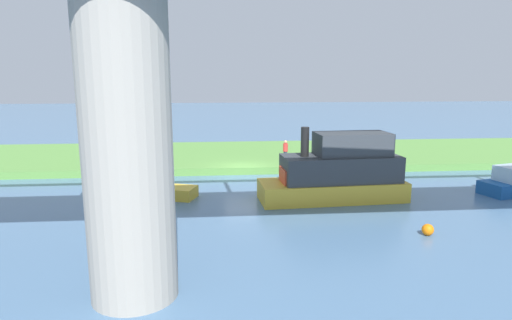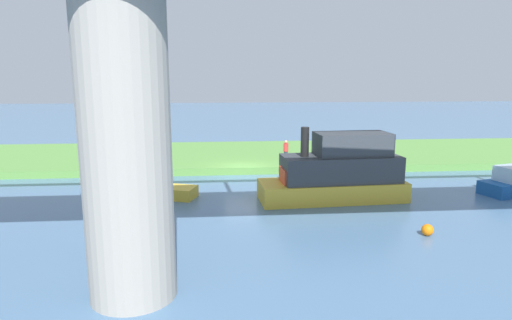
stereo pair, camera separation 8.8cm
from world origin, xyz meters
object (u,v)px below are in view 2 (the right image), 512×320
Objects in this scene: person_on_bank at (286,149)px; mooring_post at (135,157)px; riverboat_paddlewheel at (337,173)px; motorboat_white at (158,188)px; bridge_pylon at (126,148)px; marker_buoy at (427,230)px.

person_on_bank is 10.97m from mooring_post.
motorboat_white is at bearing -8.22° from riverboat_paddlewheel.
bridge_pylon reaches higher than motorboat_white.
motorboat_white is at bearing -86.01° from bridge_pylon.
person_on_bank is 1.39× the size of mooring_post.
riverboat_paddlewheel is at bearing -132.53° from bridge_pylon.
riverboat_paddlewheel is at bearing -67.23° from marker_buoy.
motorboat_white is (-2.46, 6.82, -0.52)m from mooring_post.
bridge_pylon reaches higher than person_on_bank.
bridge_pylon is 12.00m from motorboat_white.
riverboat_paddlewheel is at bearing 171.78° from motorboat_white.
mooring_post is 2.00× the size of marker_buoy.
motorboat_white reaches higher than marker_buoy.
bridge_pylon reaches higher than marker_buoy.
mooring_post is at bearing -33.90° from riverboat_paddlewheel.
bridge_pylon is at bearing 47.47° from riverboat_paddlewheel.
riverboat_paddlewheel reaches higher than marker_buoy.
motorboat_white is at bearing 109.82° from mooring_post.
riverboat_paddlewheel is 15.99× the size of marker_buoy.
motorboat_white is 8.55× the size of marker_buoy.
mooring_post reaches higher than motorboat_white.
mooring_post is 0.12× the size of riverboat_paddlewheel.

